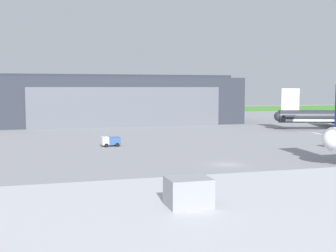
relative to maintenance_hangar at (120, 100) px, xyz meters
name	(u,v)px	position (x,y,z in m)	size (l,w,h in m)	color
ground_plane	(227,165)	(2.77, -88.92, -8.19)	(440.00, 440.00, 0.00)	gray
grass_field_strip	(99,111)	(2.77, 85.40, -8.15)	(440.00, 56.00, 0.08)	#458C30
maintenance_hangar	(120,100)	(0.00, 0.00, 0.00)	(82.81, 31.41, 17.30)	#2D333D
pushback_tractor	(110,141)	(-12.45, -61.09, -7.00)	(4.21, 2.87, 2.17)	silver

